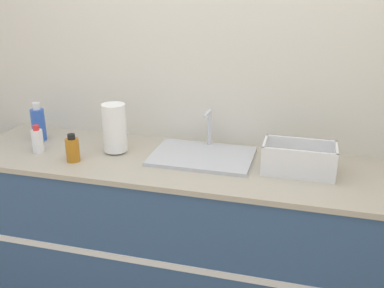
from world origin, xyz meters
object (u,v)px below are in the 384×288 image
object	(u,v)px
paper_towel_roll	(115,128)
bottle_white_spray	(38,140)
bottle_blue	(38,124)
sink	(202,155)
dish_rack	(299,162)
bottle_amber	(73,149)

from	to	relation	value
paper_towel_roll	bottle_white_spray	world-z (taller)	paper_towel_roll
bottle_blue	sink	bearing A→B (deg)	-0.83
dish_rack	bottle_amber	distance (m)	1.23
sink	paper_towel_roll	distance (m)	0.53
sink	bottle_blue	distance (m)	1.06
sink	dish_rack	distance (m)	0.54
bottle_white_spray	bottle_blue	distance (m)	0.21
sink	dish_rack	bearing A→B (deg)	-6.50
sink	bottle_amber	world-z (taller)	sink
dish_rack	bottle_white_spray	distance (m)	1.48
paper_towel_roll	bottle_amber	distance (m)	0.27
paper_towel_roll	sink	bearing A→B (deg)	5.22
dish_rack	bottle_amber	world-z (taller)	same
bottle_white_spray	bottle_amber	bearing A→B (deg)	-14.72
dish_rack	sink	bearing A→B (deg)	173.50
bottle_white_spray	dish_rack	bearing A→B (deg)	3.98
sink	bottle_blue	xyz separation A→B (m)	(-1.05, 0.02, 0.09)
sink	dish_rack	size ratio (longest dim) A/B	1.52
paper_towel_roll	dish_rack	world-z (taller)	paper_towel_roll
sink	bottle_white_spray	world-z (taller)	sink
bottle_blue	paper_towel_roll	bearing A→B (deg)	-6.50
paper_towel_roll	bottle_blue	distance (m)	0.55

